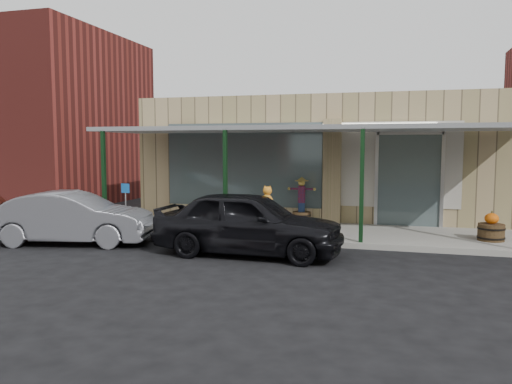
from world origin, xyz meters
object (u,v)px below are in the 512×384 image
(handicap_sign, at_px, (126,200))
(car_grey, at_px, (72,218))
(barrel_pumpkin, at_px, (491,230))
(parked_sedan, at_px, (248,223))
(barrel_scarecrow, at_px, (302,208))

(handicap_sign, relative_size, car_grey, 0.32)
(barrel_pumpkin, height_order, car_grey, car_grey)
(car_grey, bearing_deg, handicap_sign, -29.14)
(parked_sedan, bearing_deg, barrel_pumpkin, -64.22)
(parked_sedan, bearing_deg, car_grey, 91.40)
(handicap_sign, bearing_deg, barrel_pumpkin, 9.21)
(barrel_pumpkin, xyz_separation_m, handicap_sign, (-10.00, -0.79, 0.58))
(barrel_pumpkin, distance_m, car_grey, 10.86)
(parked_sedan, height_order, car_grey, parked_sedan)
(barrel_pumpkin, bearing_deg, barrel_scarecrow, 164.65)
(barrel_pumpkin, relative_size, handicap_sign, 0.58)
(handicap_sign, xyz_separation_m, car_grey, (-0.54, -1.78, -0.31))
(barrel_scarecrow, bearing_deg, barrel_pumpkin, -12.26)
(parked_sedan, relative_size, car_grey, 1.09)
(barrel_scarecrow, xyz_separation_m, barrel_pumpkin, (5.18, -1.42, -0.22))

